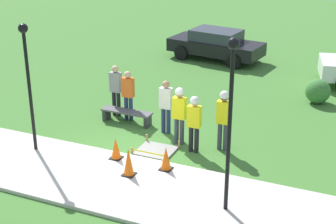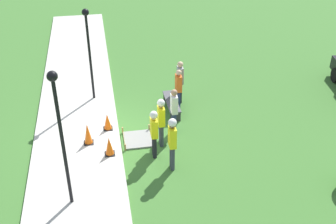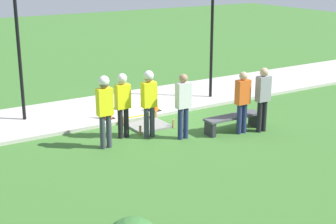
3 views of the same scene
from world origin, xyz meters
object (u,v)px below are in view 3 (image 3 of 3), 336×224
(traffic_cone_far_patch, at_px, (121,97))
(lamppost_near, at_px, (17,27))
(worker_trainee, at_px, (149,97))
(bystander_in_gray_shirt, at_px, (183,102))
(park_bench, at_px, (233,120))
(worker_assistant, at_px, (105,105))
(worker_supervisor, at_px, (123,100))
(lamppost_far, at_px, (212,23))
(bystander_in_white_shirt, at_px, (263,95))
(traffic_cone_near_patch, at_px, (154,101))
(traffic_cone_sidewalk_edge, at_px, (107,108))
(bystander_in_orange_shirt, at_px, (243,99))

(traffic_cone_far_patch, height_order, lamppost_near, lamppost_near)
(worker_trainee, bearing_deg, bystander_in_gray_shirt, 140.25)
(park_bench, xyz_separation_m, worker_assistant, (3.65, -0.67, 0.85))
(worker_supervisor, relative_size, lamppost_far, 0.47)
(worker_trainee, xyz_separation_m, bystander_in_white_shirt, (-2.93, 1.27, -0.07))
(traffic_cone_near_patch, relative_size, bystander_in_white_shirt, 0.35)
(traffic_cone_near_patch, relative_size, park_bench, 0.36)
(traffic_cone_near_patch, height_order, park_bench, traffic_cone_near_patch)
(worker_supervisor, bearing_deg, traffic_cone_sidewalk_edge, -99.32)
(bystander_in_white_shirt, bearing_deg, park_bench, -35.84)
(bystander_in_gray_shirt, relative_size, bystander_in_white_shirt, 0.98)
(worker_trainee, distance_m, bystander_in_white_shirt, 3.20)
(bystander_in_orange_shirt, xyz_separation_m, bystander_in_white_shirt, (-0.58, 0.18, 0.05))
(traffic_cone_far_patch, xyz_separation_m, bystander_in_gray_shirt, (-0.28, 3.16, 0.53))
(traffic_cone_far_patch, relative_size, worker_supervisor, 0.45)
(worker_assistant, bearing_deg, bystander_in_gray_shirt, 167.48)
(traffic_cone_far_patch, bearing_deg, bystander_in_gray_shirt, 95.11)
(park_bench, height_order, bystander_in_orange_shirt, bystander_in_orange_shirt)
(traffic_cone_near_patch, xyz_separation_m, bystander_in_gray_shirt, (0.52, 2.42, 0.61))
(bystander_in_white_shirt, bearing_deg, worker_assistant, -14.89)
(bystander_in_orange_shirt, bearing_deg, lamppost_far, -112.82)
(traffic_cone_near_patch, height_order, bystander_in_white_shirt, bystander_in_white_shirt)
(park_bench, bearing_deg, bystander_in_white_shirt, 144.16)
(traffic_cone_far_patch, relative_size, lamppost_far, 0.21)
(traffic_cone_sidewalk_edge, bearing_deg, worker_supervisor, 80.68)
(worker_trainee, bearing_deg, traffic_cone_sidewalk_edge, -78.76)
(traffic_cone_sidewalk_edge, xyz_separation_m, worker_supervisor, (0.25, 1.52, 0.64))
(worker_trainee, height_order, lamppost_near, lamppost_near)
(traffic_cone_near_patch, relative_size, traffic_cone_sidewalk_edge, 0.94)
(bystander_in_orange_shirt, height_order, lamppost_near, lamppost_near)
(worker_supervisor, distance_m, worker_assistant, 0.89)
(worker_supervisor, height_order, worker_assistant, worker_assistant)
(park_bench, relative_size, worker_assistant, 0.93)
(park_bench, distance_m, bystander_in_white_shirt, 1.09)
(worker_assistant, relative_size, lamppost_far, 0.50)
(bystander_in_orange_shirt, bearing_deg, park_bench, -75.68)
(worker_trainee, xyz_separation_m, lamppost_far, (-3.77, -2.27, 1.50))
(park_bench, relative_size, bystander_in_white_shirt, 0.97)
(worker_assistant, height_order, worker_trainee, worker_assistant)
(worker_assistant, xyz_separation_m, bystander_in_white_shirt, (-4.30, 1.14, -0.11))
(traffic_cone_far_patch, xyz_separation_m, park_bench, (-1.84, 3.36, -0.17))
(worker_trainee, distance_m, lamppost_far, 4.65)
(traffic_cone_near_patch, xyz_separation_m, park_bench, (-1.04, 2.63, -0.09))
(bystander_in_gray_shirt, distance_m, lamppost_far, 4.48)
(lamppost_far, bearing_deg, traffic_cone_near_patch, 9.91)
(worker_trainee, relative_size, lamppost_near, 0.44)
(traffic_cone_sidewalk_edge, bearing_deg, lamppost_near, -30.37)
(worker_trainee, xyz_separation_m, lamppost_near, (2.51, -3.12, 1.73))
(traffic_cone_sidewalk_edge, height_order, bystander_in_gray_shirt, bystander_in_gray_shirt)
(bystander_in_gray_shirt, bearing_deg, lamppost_near, -48.97)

